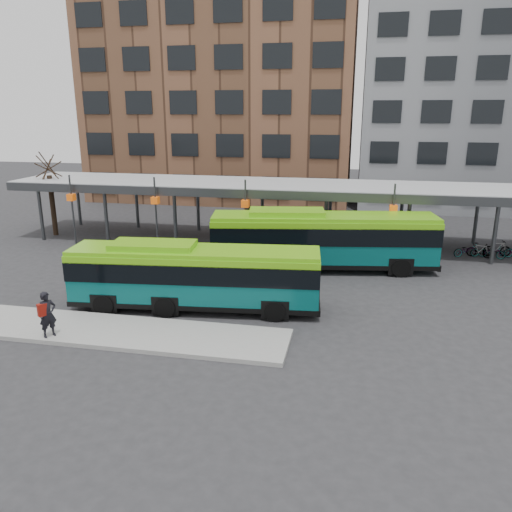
{
  "coord_description": "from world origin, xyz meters",
  "views": [
    {
      "loc": [
        3.71,
        -20.49,
        8.94
      ],
      "look_at": [
        -1.06,
        3.38,
        1.8
      ],
      "focal_mm": 35.0,
      "sensor_mm": 36.0,
      "label": 1
    }
  ],
  "objects": [
    {
      "name": "boarding_island",
      "position": [
        -5.5,
        -3.0,
        0.09
      ],
      "size": [
        14.0,
        3.0,
        0.18
      ],
      "primitive_type": "cube",
      "color": "gray",
      "rests_on": "ground"
    },
    {
      "name": "pedestrian",
      "position": [
        -8.04,
        -4.1,
        1.14
      ],
      "size": [
        0.76,
        0.82,
        1.89
      ],
      "rotation": [
        0.0,
        0.0,
        0.96
      ],
      "color": "black",
      "rests_on": "boarding_island"
    },
    {
      "name": "building_brick",
      "position": [
        -10.0,
        32.0,
        11.0
      ],
      "size": [
        26.0,
        14.0,
        22.0
      ],
      "primitive_type": "cube",
      "color": "brown",
      "rests_on": "ground"
    },
    {
      "name": "tree",
      "position": [
        -18.0,
        12.0,
        2.43
      ],
      "size": [
        1.64,
        1.64,
        5.6
      ],
      "color": "black",
      "rests_on": "ground"
    },
    {
      "name": "ground",
      "position": [
        0.0,
        0.0,
        0.0
      ],
      "size": [
        120.0,
        120.0,
        0.0
      ],
      "primitive_type": "plane",
      "color": "#28282B",
      "rests_on": "ground"
    },
    {
      "name": "building_grey",
      "position": [
        16.0,
        32.0,
        10.0
      ],
      "size": [
        24.0,
        14.0,
        20.0
      ],
      "primitive_type": "cube",
      "color": "slate",
      "rests_on": "ground"
    },
    {
      "name": "canopy",
      "position": [
        -0.06,
        12.87,
        3.91
      ],
      "size": [
        40.0,
        6.53,
        4.8
      ],
      "color": "#999B9E",
      "rests_on": "ground"
    },
    {
      "name": "bus_rear",
      "position": [
        2.01,
        7.51,
        1.83
      ],
      "size": [
        13.01,
        4.71,
        3.51
      ],
      "rotation": [
        0.0,
        0.0,
        0.16
      ],
      "color": "#074F4E",
      "rests_on": "ground"
    },
    {
      "name": "bus_front",
      "position": [
        -3.37,
        0.31,
        1.64
      ],
      "size": [
        11.6,
        3.54,
        3.15
      ],
      "rotation": [
        0.0,
        0.0,
        0.1
      ],
      "color": "#074F4E",
      "rests_on": "ground"
    }
  ]
}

